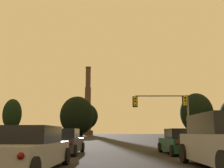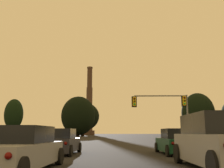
% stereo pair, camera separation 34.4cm
% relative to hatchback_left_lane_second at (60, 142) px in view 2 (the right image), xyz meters
% --- Properties ---
extents(hatchback_left_lane_second, '(1.90, 4.11, 1.44)m').
position_rel_hatchback_left_lane_second_xyz_m(hatchback_left_lane_second, '(0.00, 0.00, 0.00)').
color(hatchback_left_lane_second, '#232328').
rests_on(hatchback_left_lane_second, ground_plane).
extents(sedan_left_lane_third, '(2.08, 4.74, 1.43)m').
position_rel_hatchback_left_lane_second_xyz_m(sedan_left_lane_third, '(0.13, -6.80, 0.00)').
color(sedan_left_lane_third, gray).
rests_on(sedan_left_lane_third, ground_plane).
extents(hatchback_right_lane_second, '(2.02, 4.15, 1.44)m').
position_rel_hatchback_left_lane_second_xyz_m(hatchback_right_lane_second, '(6.68, 0.07, 0.00)').
color(hatchback_right_lane_second, '#0F3823').
rests_on(hatchback_right_lane_second, ground_plane).
extents(suv_right_lane_third, '(2.20, 4.94, 1.86)m').
position_rel_hatchback_left_lane_second_xyz_m(suv_right_lane_third, '(6.72, -6.20, 0.23)').
color(suv_right_lane_third, gray).
rests_on(suv_right_lane_third, ground_plane).
extents(traffic_light_overhead_right, '(6.37, 0.50, 5.41)m').
position_rel_hatchback_left_lane_second_xyz_m(traffic_light_overhead_right, '(8.91, 14.02, 3.51)').
color(traffic_light_overhead_right, slate).
rests_on(traffic_light_overhead_right, ground_plane).
extents(smokestack, '(6.48, 6.48, 39.30)m').
position_rel_hatchback_left_lane_second_xyz_m(smokestack, '(-13.13, 134.02, 14.74)').
color(smokestack, '#3C2B22').
rests_on(smokestack, ground_plane).
extents(treeline_far_left, '(11.98, 10.78, 13.99)m').
position_rel_hatchback_left_lane_second_xyz_m(treeline_far_left, '(-10.72, 77.27, 6.47)').
color(treeline_far_left, black).
rests_on(treeline_far_left, ground_plane).
extents(treeline_center_right, '(7.18, 6.46, 14.14)m').
position_rel_hatchback_left_lane_second_xyz_m(treeline_center_right, '(-36.86, 84.97, 7.54)').
color(treeline_center_right, black).
rests_on(treeline_center_right, ground_plane).
extents(treeline_center_left, '(12.09, 10.88, 12.48)m').
position_rel_hatchback_left_lane_second_xyz_m(treeline_center_left, '(-9.68, 81.66, 6.50)').
color(treeline_center_left, black).
rests_on(treeline_center_left, ground_plane).
extents(treeline_right_mid, '(11.77, 10.59, 15.44)m').
position_rel_hatchback_left_lane_second_xyz_m(treeline_right_mid, '(32.19, 79.92, 7.52)').
color(treeline_right_mid, black).
rests_on(treeline_right_mid, ground_plane).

